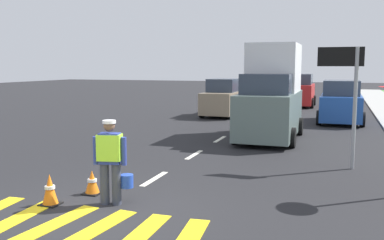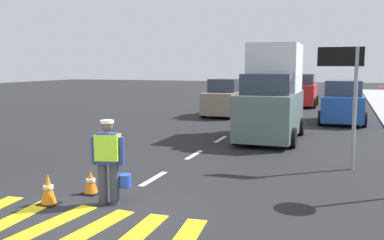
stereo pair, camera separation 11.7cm
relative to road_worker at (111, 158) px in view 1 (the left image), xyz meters
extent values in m
plane|color=black|center=(0.01, 20.32, -0.93)|extent=(96.00, 96.00, 0.00)
cube|color=yellow|center=(-1.19, -1.24, -0.92)|extent=(0.44, 1.91, 0.01)
cube|color=yellow|center=(-0.39, -1.24, -0.92)|extent=(0.56, 1.93, 0.01)
cube|color=yellow|center=(0.41, -1.24, -0.92)|extent=(0.55, 1.93, 0.01)
cube|color=yellow|center=(1.21, -1.24, -0.92)|extent=(0.41, 1.91, 0.01)
cube|color=silver|center=(0.01, 2.02, -0.93)|extent=(0.14, 1.40, 0.01)
cube|color=silver|center=(0.01, 5.02, -0.93)|extent=(0.14, 1.40, 0.01)
cube|color=silver|center=(0.01, 8.02, -0.93)|extent=(0.14, 1.40, 0.01)
cube|color=silver|center=(0.01, 11.02, -0.93)|extent=(0.14, 1.40, 0.01)
cube|color=silver|center=(0.01, 14.02, -0.93)|extent=(0.14, 1.40, 0.01)
cube|color=silver|center=(0.01, 17.02, -0.93)|extent=(0.14, 1.40, 0.01)
cube|color=silver|center=(0.01, 20.02, -0.93)|extent=(0.14, 1.40, 0.01)
cube|color=silver|center=(0.01, 23.02, -0.93)|extent=(0.14, 1.40, 0.01)
cube|color=silver|center=(0.01, 26.02, -0.93)|extent=(0.14, 1.40, 0.01)
cube|color=silver|center=(0.01, 29.02, -0.93)|extent=(0.14, 1.40, 0.01)
cube|color=silver|center=(0.01, 32.02, -0.93)|extent=(0.14, 1.40, 0.01)
cube|color=silver|center=(0.01, 35.02, -0.93)|extent=(0.14, 1.40, 0.01)
cube|color=silver|center=(0.01, 38.02, -0.93)|extent=(0.14, 1.40, 0.01)
cube|color=silver|center=(0.01, 41.02, -0.93)|extent=(0.14, 1.40, 0.01)
cube|color=silver|center=(0.01, 44.02, -0.93)|extent=(0.14, 1.40, 0.01)
cube|color=silver|center=(0.01, 47.02, -0.93)|extent=(0.14, 1.40, 0.01)
cylinder|color=#383D4C|center=(-0.14, -0.04, -0.52)|extent=(0.18, 0.18, 0.82)
cylinder|color=#383D4C|center=(0.10, 0.01, -0.52)|extent=(0.18, 0.18, 0.82)
cube|color=navy|center=(-0.02, -0.01, 0.19)|extent=(0.44, 0.32, 0.60)
cube|color=#A5EA33|center=(-0.02, -0.01, 0.21)|extent=(0.51, 0.37, 0.51)
cylinder|color=navy|center=(-0.30, -0.07, 0.14)|extent=(0.11, 0.11, 0.55)
cylinder|color=navy|center=(0.25, 0.04, 0.14)|extent=(0.11, 0.11, 0.55)
sphere|color=brown|center=(-0.02, -0.01, 0.63)|extent=(0.22, 0.22, 0.22)
cylinder|color=silver|center=(-0.02, -0.01, 0.71)|extent=(0.26, 0.26, 0.06)
cylinder|color=#2347B7|center=(0.25, 0.15, -0.48)|extent=(0.26, 0.26, 0.26)
cylinder|color=gray|center=(4.55, 4.66, 0.67)|extent=(0.10, 0.10, 3.20)
cube|color=white|center=(4.15, 4.69, 2.02)|extent=(1.10, 0.05, 0.44)
cube|color=black|center=(4.15, 4.68, 2.02)|extent=(1.16, 0.04, 0.50)
cube|color=black|center=(-1.12, -0.44, -0.92)|extent=(0.36, 0.36, 0.03)
cone|color=orange|center=(-1.12, -0.44, -0.60)|extent=(0.30, 0.30, 0.59)
cylinder|color=white|center=(-1.12, -0.44, -0.57)|extent=(0.20, 0.20, 0.06)
cube|color=black|center=(-0.75, 0.48, -0.92)|extent=(0.36, 0.36, 0.03)
cone|color=orange|center=(-0.75, 0.48, -0.66)|extent=(0.30, 0.30, 0.48)
cylinder|color=white|center=(-0.75, 0.48, -0.64)|extent=(0.20, 0.20, 0.06)
cube|color=slate|center=(1.75, 8.64, 0.03)|extent=(1.90, 4.60, 1.56)
cube|color=#2D3847|center=(1.75, 7.83, 1.16)|extent=(1.67, 1.61, 0.70)
cube|color=silver|center=(1.75, 9.44, 1.71)|extent=(1.81, 2.53, 1.80)
cylinder|color=black|center=(0.78, 10.06, -0.59)|extent=(0.22, 0.68, 0.68)
cylinder|color=black|center=(2.72, 10.06, -0.59)|extent=(0.22, 0.68, 0.68)
cylinder|color=black|center=(0.78, 7.21, -0.59)|extent=(0.22, 0.68, 0.68)
cylinder|color=black|center=(2.72, 7.21, -0.59)|extent=(0.22, 0.68, 0.68)
cube|color=#1E4799|center=(4.23, 14.46, -0.17)|extent=(1.83, 3.85, 1.16)
cube|color=#2D3847|center=(4.23, 14.37, 0.75)|extent=(1.61, 2.12, 0.70)
cylinder|color=black|center=(3.30, 15.66, -0.59)|extent=(0.22, 0.68, 0.68)
cylinder|color=black|center=(5.17, 15.66, -0.59)|extent=(0.22, 0.68, 0.68)
cylinder|color=black|center=(3.30, 13.27, -0.59)|extent=(0.22, 0.68, 0.68)
cylinder|color=black|center=(5.17, 13.27, -0.59)|extent=(0.22, 0.68, 0.68)
cube|color=gray|center=(-1.84, 15.52, -0.18)|extent=(1.65, 3.93, 1.14)
cube|color=#2D3847|center=(-1.84, 15.62, 0.74)|extent=(1.45, 2.16, 0.70)
cylinder|color=black|center=(-1.00, 14.30, -0.59)|extent=(0.22, 0.68, 0.68)
cylinder|color=black|center=(-2.68, 14.30, -0.59)|extent=(0.22, 0.68, 0.68)
cylinder|color=black|center=(-1.00, 16.74, -0.59)|extent=(0.22, 0.68, 0.68)
cylinder|color=black|center=(-2.68, 16.74, -0.59)|extent=(0.22, 0.68, 0.68)
cube|color=red|center=(1.67, 22.54, -0.10)|extent=(1.60, 3.80, 1.30)
cube|color=#2D3847|center=(1.67, 22.45, 0.90)|extent=(1.41, 2.09, 0.70)
cylinder|color=black|center=(0.85, 23.72, -0.59)|extent=(0.22, 0.68, 0.68)
cylinder|color=black|center=(2.49, 23.72, -0.59)|extent=(0.22, 0.68, 0.68)
cylinder|color=black|center=(0.85, 21.36, -0.59)|extent=(0.22, 0.68, 0.68)
cylinder|color=black|center=(2.49, 21.36, -0.59)|extent=(0.22, 0.68, 0.68)
cube|color=#1E4799|center=(-1.56, 33.83, -0.05)|extent=(1.60, 3.94, 1.39)
cube|color=#2D3847|center=(-1.56, 33.93, 0.99)|extent=(1.41, 2.17, 0.70)
cylinder|color=black|center=(-0.74, 32.61, -0.59)|extent=(0.22, 0.68, 0.68)
cylinder|color=black|center=(-2.39, 32.61, -0.59)|extent=(0.22, 0.68, 0.68)
cylinder|color=black|center=(-0.74, 35.05, -0.59)|extent=(0.22, 0.68, 0.68)
cylinder|color=black|center=(-2.39, 35.05, -0.59)|extent=(0.22, 0.68, 0.68)
camera|label=1|loc=(4.17, -7.31, 1.78)|focal=40.48mm
camera|label=2|loc=(4.28, -7.27, 1.78)|focal=40.48mm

